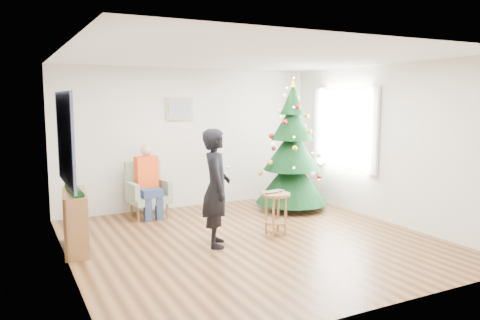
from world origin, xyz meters
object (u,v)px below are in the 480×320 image
stool (276,214)px  armchair (148,197)px  standing_man (216,188)px  console (75,221)px  christmas_tree (292,152)px

stool → armchair: size_ratio=0.67×
armchair → standing_man: standing_man is taller
armchair → standing_man: size_ratio=0.59×
armchair → console: size_ratio=0.96×
console → standing_man: bearing=-14.6°
stool → armchair: (-1.40, 1.96, 0.02)m
armchair → console: bearing=-142.0°
christmas_tree → armchair: bearing=165.4°
stool → standing_man: bearing=-176.5°
christmas_tree → console: bearing=-170.2°
stool → console: console is taller
standing_man → armchair: bearing=31.2°
armchair → stool: bearing=-60.7°
christmas_tree → console: (-3.91, -0.68, -0.67)m
christmas_tree → armchair: 2.72m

